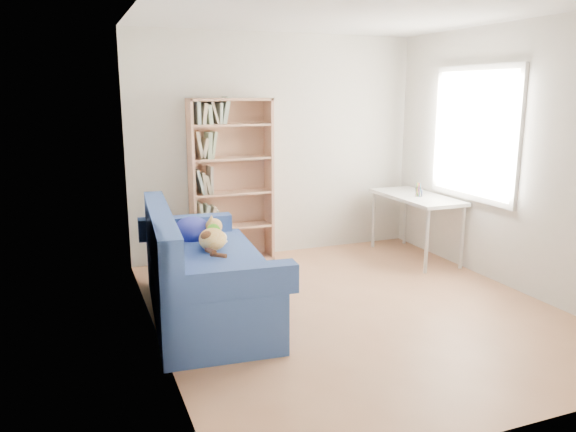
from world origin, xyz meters
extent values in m
plane|color=#9A6645|center=(0.00, 0.00, 0.00)|extent=(4.00, 4.00, 0.00)
cube|color=silver|center=(0.00, 2.00, 1.30)|extent=(3.50, 0.04, 2.60)
cube|color=silver|center=(0.00, -2.00, 1.30)|extent=(3.50, 0.04, 2.60)
cube|color=silver|center=(-1.75, 0.00, 1.30)|extent=(0.04, 4.00, 2.60)
cube|color=silver|center=(1.75, 0.00, 1.30)|extent=(0.04, 4.00, 2.60)
cube|color=white|center=(0.00, 0.00, 2.60)|extent=(3.50, 4.00, 0.04)
cube|color=white|center=(1.75, 0.60, 1.50)|extent=(0.01, 1.20, 1.30)
cube|color=navy|center=(-1.27, 0.36, 0.25)|extent=(1.09, 2.03, 0.49)
cube|color=navy|center=(-1.64, 0.36, 0.73)|extent=(0.34, 1.97, 0.48)
cube|color=navy|center=(-1.27, 1.25, 0.60)|extent=(0.94, 0.25, 0.22)
cube|color=navy|center=(-1.27, -0.54, 0.60)|extent=(0.94, 0.25, 0.22)
cube|color=navy|center=(-1.25, 0.36, 0.51)|extent=(1.06, 1.87, 0.05)
ellipsoid|color=#31389F|center=(-1.25, 1.00, 0.62)|extent=(0.35, 0.38, 0.26)
ellipsoid|color=#B36B14|center=(-1.16, 0.56, 0.63)|extent=(0.34, 0.50, 0.18)
ellipsoid|color=silver|center=(-1.09, 0.69, 0.61)|extent=(0.18, 0.22, 0.11)
ellipsoid|color=#351B0E|center=(-1.19, 0.51, 0.67)|extent=(0.19, 0.25, 0.09)
sphere|color=#B36B14|center=(-1.14, 0.88, 0.67)|extent=(0.16, 0.16, 0.16)
cone|color=#B36B14|center=(-1.16, 0.92, 0.75)|extent=(0.08, 0.08, 0.08)
cone|color=#B36B14|center=(-1.16, 0.85, 0.75)|extent=(0.07, 0.08, 0.08)
cylinder|color=#4DBE26|center=(-1.14, 0.80, 0.65)|extent=(0.13, 0.07, 0.13)
cylinder|color=#351B0E|center=(-1.18, 0.30, 0.59)|extent=(0.07, 0.18, 0.06)
cube|color=tan|center=(-1.06, 1.83, 0.93)|extent=(0.03, 0.29, 1.87)
cube|color=tan|center=(-0.16, 1.83, 0.93)|extent=(0.03, 0.29, 1.87)
cube|color=tan|center=(-0.61, 1.83, 1.85)|extent=(0.93, 0.29, 0.03)
cube|color=tan|center=(-0.61, 1.83, 0.01)|extent=(0.93, 0.29, 0.03)
cube|color=tan|center=(-0.61, 1.97, 0.93)|extent=(0.93, 0.02, 1.87)
cube|color=white|center=(1.45, 1.20, 0.73)|extent=(0.57, 1.24, 0.04)
cylinder|color=silver|center=(1.68, 1.76, 0.35)|extent=(0.04, 0.04, 0.71)
cylinder|color=silver|center=(1.68, 0.63, 0.35)|extent=(0.04, 0.04, 0.71)
cylinder|color=silver|center=(1.21, 1.76, 0.35)|extent=(0.04, 0.04, 0.71)
cylinder|color=silver|center=(1.21, 0.63, 0.35)|extent=(0.04, 0.04, 0.71)
cylinder|color=white|center=(1.43, 1.14, 0.80)|extent=(0.09, 0.09, 0.10)
camera|label=1|loc=(-2.32, -4.26, 1.94)|focal=35.00mm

